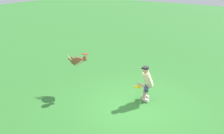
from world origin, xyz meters
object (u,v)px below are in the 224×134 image
object	(u,v)px
frisbee_flying	(85,54)
frisbee_held	(138,87)
dog	(78,61)
person	(147,82)

from	to	relation	value
frisbee_flying	frisbee_held	xyz separation A→B (m)	(-2.04, -0.39, -0.95)
dog	frisbee_flying	distance (m)	0.50
dog	person	bearing A→B (deg)	13.53
person	frisbee_flying	distance (m)	2.50
frisbee_flying	frisbee_held	world-z (taller)	frisbee_flying
frisbee_flying	frisbee_held	bearing A→B (deg)	-169.09
person	frisbee_flying	xyz separation A→B (m)	(2.23, 0.74, 0.86)
dog	frisbee_held	size ratio (longest dim) A/B	4.04
person	dog	distance (m)	2.75
dog	frisbee_held	distance (m)	2.53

